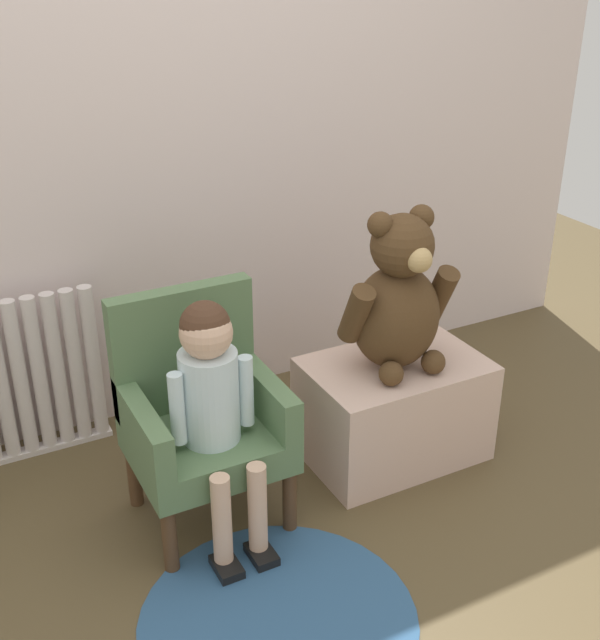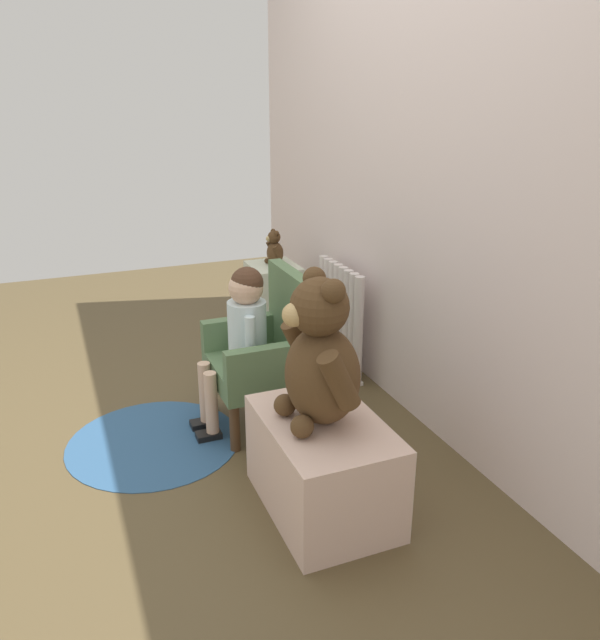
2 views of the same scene
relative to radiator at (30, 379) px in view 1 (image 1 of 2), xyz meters
name	(u,v)px [view 1 (image 1 of 2)]	position (x,y,z in m)	size (l,w,h in m)	color
ground_plane	(321,599)	(0.53, -1.07, -0.29)	(6.00, 6.00, 0.00)	brown
back_wall	(149,84)	(0.53, 0.12, 0.91)	(3.80, 0.05, 2.40)	silver
radiator	(30,379)	(0.00, 0.00, 0.00)	(0.50, 0.05, 0.59)	silver
child_armchair	(200,412)	(0.40, -0.55, 0.06)	(0.44, 0.40, 0.71)	#54714A
child_figure	(212,390)	(0.40, -0.67, 0.20)	(0.25, 0.35, 0.75)	silver
low_bench	(393,409)	(1.09, -0.58, -0.11)	(0.59, 0.39, 0.36)	beige
large_teddy_bear	(398,300)	(1.07, -0.59, 0.30)	(0.39, 0.28, 0.54)	#4B331C
floor_rug	(278,619)	(0.40, -1.08, -0.29)	(0.75, 0.75, 0.01)	#2D537A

